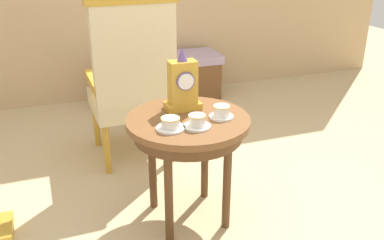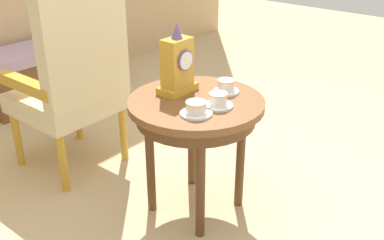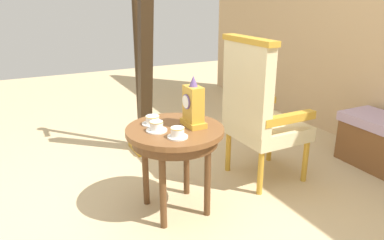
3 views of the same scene
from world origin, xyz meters
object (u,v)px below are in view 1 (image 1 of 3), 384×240
(side_table, at_px, (188,132))
(teacup_left, at_px, (170,124))
(armchair, at_px, (132,80))
(teacup_center, at_px, (221,112))
(window_bench, at_px, (163,78))
(mantel_clock, at_px, (183,85))
(teacup_right, at_px, (197,122))

(side_table, bearing_deg, teacup_left, -140.22)
(side_table, relative_size, teacup_left, 4.50)
(teacup_left, bearing_deg, armchair, 90.00)
(teacup_center, distance_m, window_bench, 1.97)
(teacup_left, relative_size, window_bench, 0.13)
(armchair, distance_m, window_bench, 1.27)
(side_table, height_order, mantel_clock, mantel_clock)
(armchair, relative_size, window_bench, 1.03)
(teacup_center, relative_size, mantel_clock, 0.38)
(mantel_clock, relative_size, window_bench, 0.30)
(teacup_right, relative_size, mantel_clock, 0.40)
(teacup_right, relative_size, teacup_center, 1.07)
(teacup_left, height_order, armchair, armchair)
(teacup_right, relative_size, window_bench, 0.12)
(teacup_right, bearing_deg, armchair, 98.22)
(teacup_left, bearing_deg, mantel_clock, 58.56)
(teacup_left, xyz_separation_m, teacup_right, (0.13, -0.02, 0.00))
(side_table, distance_m, window_bench, 1.92)
(teacup_left, xyz_separation_m, teacup_center, (0.29, 0.05, 0.00))
(side_table, bearing_deg, armchair, 99.46)
(mantel_clock, bearing_deg, teacup_center, -50.71)
(teacup_left, height_order, mantel_clock, mantel_clock)
(teacup_center, height_order, armchair, armchair)
(mantel_clock, height_order, window_bench, mantel_clock)
(window_bench, bearing_deg, mantel_clock, -102.33)
(armchair, height_order, window_bench, armchair)
(mantel_clock, distance_m, armchair, 0.67)
(side_table, distance_m, teacup_center, 0.20)
(side_table, distance_m, teacup_right, 0.17)
(teacup_right, distance_m, mantel_clock, 0.27)
(teacup_left, distance_m, window_bench, 2.07)
(teacup_center, bearing_deg, mantel_clock, 129.29)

